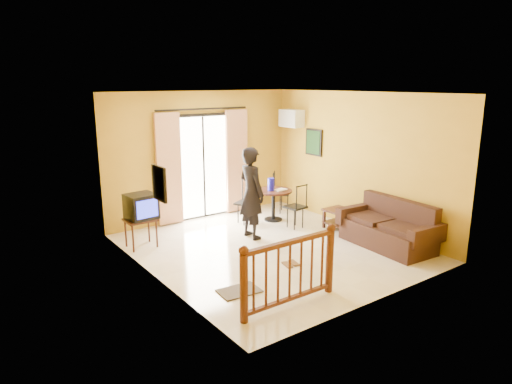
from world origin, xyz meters
TOP-DOWN VIEW (x-y plane):
  - ground at (0.00, 0.00)m, footprint 5.00×5.00m
  - room_shell at (0.00, 0.00)m, footprint 5.00×5.00m
  - balcony_door at (0.00, 2.43)m, footprint 2.25×0.14m
  - tv_table at (-1.90, 1.46)m, footprint 0.54×0.45m
  - television at (-1.87, 1.46)m, footprint 0.55×0.52m
  - picture_left at (-2.22, -0.20)m, footprint 0.05×0.42m
  - dining_table at (1.11, 1.35)m, footprint 0.82×0.82m
  - water_jug at (1.04, 1.34)m, footprint 0.15×0.15m
  - serving_tray at (1.22, 1.25)m, footprint 0.30×0.22m
  - dining_chairs at (1.10, 1.32)m, footprint 1.73×1.60m
  - air_conditioner at (2.09, 1.95)m, footprint 0.31×0.60m
  - botanical_print at (2.22, 1.30)m, footprint 0.05×0.50m
  - coffee_table at (1.85, -0.11)m, footprint 0.52×0.93m
  - bowl at (1.85, -0.13)m, footprint 0.23×0.23m
  - sofa at (1.86, -1.19)m, footprint 0.96×1.87m
  - standing_person at (0.07, 0.71)m, footprint 0.43×0.66m
  - stair_balustrade at (-1.15, -1.90)m, footprint 1.63×0.13m
  - doormat at (-1.47, -1.14)m, footprint 0.63×0.45m
  - sandals at (-0.21, -0.82)m, footprint 0.29×0.27m

SIDE VIEW (x-z plane):
  - ground at x=0.00m, z-range 0.00..0.00m
  - dining_chairs at x=1.10m, z-range -0.47..0.47m
  - doormat at x=-1.47m, z-range 0.00..0.02m
  - sandals at x=-0.21m, z-range 0.00..0.03m
  - coffee_table at x=1.85m, z-range 0.07..0.48m
  - sofa at x=1.86m, z-range -0.11..0.76m
  - bowl at x=1.85m, z-range 0.41..0.48m
  - tv_table at x=-1.90m, z-range 0.20..0.74m
  - dining_table at x=1.11m, z-range 0.20..0.88m
  - stair_balustrade at x=-1.15m, z-range 0.05..1.08m
  - serving_tray at x=1.22m, z-range 0.68..0.70m
  - television at x=-1.87m, z-range 0.55..1.01m
  - water_jug at x=1.04m, z-range 0.68..0.96m
  - standing_person at x=0.07m, z-range 0.00..1.79m
  - balcony_door at x=0.00m, z-range -0.04..2.42m
  - picture_left at x=-2.22m, z-range 1.29..1.81m
  - botanical_print at x=2.22m, z-range 1.35..1.95m
  - room_shell at x=0.00m, z-range -0.80..4.20m
  - air_conditioner at x=2.09m, z-range 1.95..2.35m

